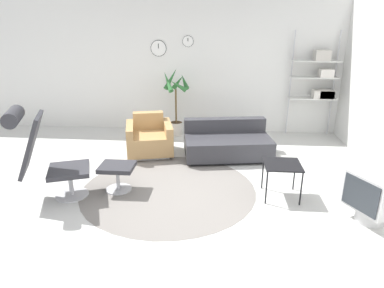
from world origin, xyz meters
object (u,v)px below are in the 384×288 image
(couch_low, at_px, (227,144))
(potted_plant, at_px, (176,105))
(ottoman, at_px, (117,172))
(armchair_red, at_px, (149,139))
(lounge_chair, at_px, (41,149))
(side_table, at_px, (282,167))
(crt_television, at_px, (374,195))
(shelf_unit, at_px, (321,80))

(couch_low, relative_size, potted_plant, 1.15)
(ottoman, height_order, armchair_red, armchair_red)
(couch_low, bearing_deg, ottoman, 34.07)
(lounge_chair, bearing_deg, armchair_red, 129.36)
(couch_low, height_order, side_table, couch_low)
(ottoman, xyz_separation_m, crt_television, (3.20, -0.55, 0.07))
(armchair_red, relative_size, crt_television, 1.40)
(armchair_red, xyz_separation_m, potted_plant, (0.34, 1.10, 0.37))
(crt_television, xyz_separation_m, shelf_unit, (0.17, 3.28, 0.82))
(lounge_chair, xyz_separation_m, crt_television, (4.07, -0.22, -0.37))
(couch_low, xyz_separation_m, potted_plant, (-1.04, 1.11, 0.41))
(armchair_red, bearing_deg, side_table, 131.55)
(potted_plant, bearing_deg, shelf_unit, 3.86)
(ottoman, xyz_separation_m, armchair_red, (0.16, 1.44, -0.01))
(lounge_chair, distance_m, couch_low, 3.02)
(shelf_unit, bearing_deg, couch_low, -144.64)
(ottoman, height_order, side_table, side_table)
(couch_low, xyz_separation_m, side_table, (0.71, -1.44, 0.20))
(couch_low, height_order, potted_plant, potted_plant)
(couch_low, height_order, crt_television, crt_television)
(lounge_chair, xyz_separation_m, shelf_unit, (4.24, 3.06, 0.45))
(crt_television, bearing_deg, couch_low, 12.17)
(armchair_red, xyz_separation_m, shelf_unit, (3.21, 1.29, 0.90))
(ottoman, relative_size, armchair_red, 0.49)
(lounge_chair, height_order, couch_low, lounge_chair)
(armchair_red, distance_m, couch_low, 1.38)
(ottoman, bearing_deg, potted_plant, 78.86)
(shelf_unit, bearing_deg, crt_television, -92.90)
(potted_plant, bearing_deg, couch_low, -46.96)
(lounge_chair, xyz_separation_m, ottoman, (0.87, 0.32, -0.43))
(ottoman, relative_size, shelf_unit, 0.22)
(shelf_unit, bearing_deg, lounge_chair, -144.20)
(armchair_red, distance_m, side_table, 2.54)
(potted_plant, bearing_deg, crt_television, -48.80)
(armchair_red, height_order, shelf_unit, shelf_unit)
(shelf_unit, bearing_deg, ottoman, -140.94)
(side_table, bearing_deg, potted_plant, 124.39)
(ottoman, xyz_separation_m, potted_plant, (0.50, 2.54, 0.36))
(lounge_chair, bearing_deg, shelf_unit, 105.39)
(side_table, relative_size, shelf_unit, 0.23)
(side_table, bearing_deg, couch_low, 116.20)
(ottoman, bearing_deg, lounge_chair, -159.58)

